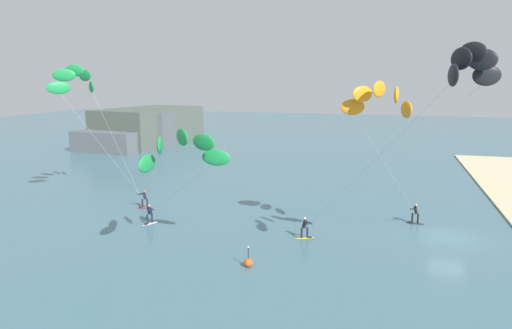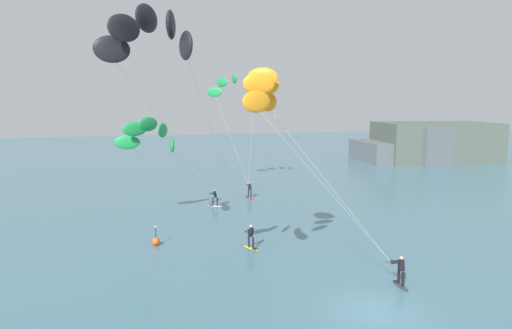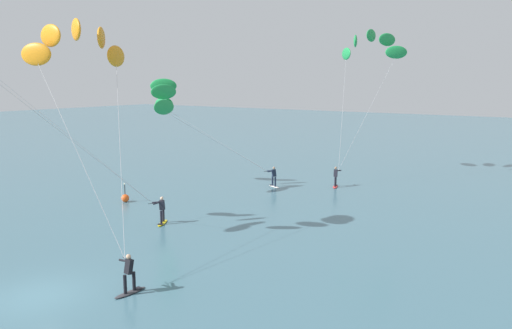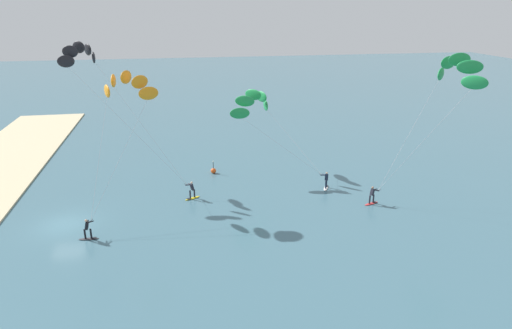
{
  "view_description": "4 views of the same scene",
  "coord_description": "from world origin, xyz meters",
  "px_view_note": "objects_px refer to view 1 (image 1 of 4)",
  "views": [
    {
      "loc": [
        -35.77,
        4.77,
        11.83
      ],
      "look_at": [
        -2.97,
        14.29,
        5.4
      ],
      "focal_mm": 32.27,
      "sensor_mm": 36.0,
      "label": 1
    },
    {
      "loc": [
        -10.78,
        -17.49,
        9.8
      ],
      "look_at": [
        -1.76,
        14.64,
        5.14
      ],
      "focal_mm": 31.11,
      "sensor_mm": 36.0,
      "label": 2
    },
    {
      "loc": [
        18.05,
        -10.86,
        8.61
      ],
      "look_at": [
        1.32,
        13.74,
        3.62
      ],
      "focal_mm": 35.37,
      "sensor_mm": 36.0,
      "label": 3
    },
    {
      "loc": [
        34.41,
        9.4,
        16.74
      ],
      "look_at": [
        -2.67,
        16.23,
        3.17
      ],
      "focal_mm": 31.18,
      "sensor_mm": 36.0,
      "label": 4
    }
  ],
  "objects_px": {
    "kitesurfer_mid_water": "(460,76)",
    "kitesurfer_downwind": "(78,84)",
    "kitesurfer_far_out": "(181,152)",
    "marker_buoy": "(248,262)",
    "kitesurfer_nearshore": "(381,105)"
  },
  "relations": [
    {
      "from": "kitesurfer_nearshore",
      "to": "marker_buoy",
      "type": "distance_m",
      "value": 13.61
    },
    {
      "from": "kitesurfer_mid_water",
      "to": "marker_buoy",
      "type": "distance_m",
      "value": 16.37
    },
    {
      "from": "kitesurfer_nearshore",
      "to": "kitesurfer_far_out",
      "type": "xyz_separation_m",
      "value": [
        -5.66,
        12.05,
        -2.87
      ]
    },
    {
      "from": "kitesurfer_nearshore",
      "to": "kitesurfer_mid_water",
      "type": "bearing_deg",
      "value": -146.65
    },
    {
      "from": "kitesurfer_far_out",
      "to": "marker_buoy",
      "type": "xyz_separation_m",
      "value": [
        -0.12,
        -4.51,
        -6.88
      ]
    },
    {
      "from": "marker_buoy",
      "to": "kitesurfer_far_out",
      "type": "bearing_deg",
      "value": 88.53
    },
    {
      "from": "kitesurfer_far_out",
      "to": "kitesurfer_mid_water",
      "type": "bearing_deg",
      "value": -91.4
    },
    {
      "from": "kitesurfer_nearshore",
      "to": "marker_buoy",
      "type": "bearing_deg",
      "value": 127.44
    },
    {
      "from": "kitesurfer_mid_water",
      "to": "kitesurfer_far_out",
      "type": "relative_size",
      "value": 1.43
    },
    {
      "from": "kitesurfer_mid_water",
      "to": "kitesurfer_downwind",
      "type": "relative_size",
      "value": 1.04
    },
    {
      "from": "kitesurfer_mid_water",
      "to": "kitesurfer_downwind",
      "type": "bearing_deg",
      "value": 71.34
    },
    {
      "from": "kitesurfer_downwind",
      "to": "marker_buoy",
      "type": "xyz_separation_m",
      "value": [
        -10.2,
        -19.5,
        -11.04
      ]
    },
    {
      "from": "marker_buoy",
      "to": "kitesurfer_downwind",
      "type": "bearing_deg",
      "value": 62.39
    },
    {
      "from": "kitesurfer_downwind",
      "to": "kitesurfer_nearshore",
      "type": "bearing_deg",
      "value": -99.3
    },
    {
      "from": "kitesurfer_far_out",
      "to": "marker_buoy",
      "type": "bearing_deg",
      "value": -91.47
    }
  ]
}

